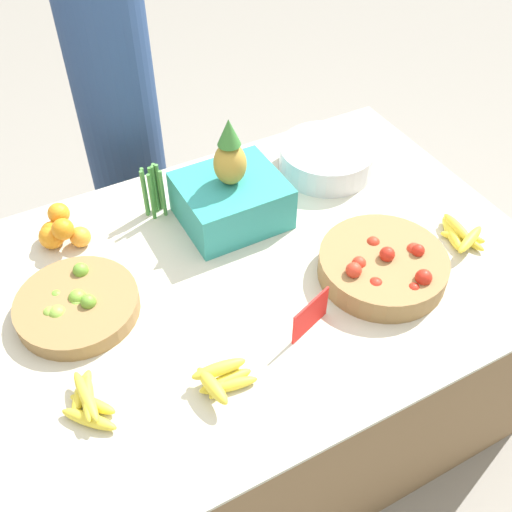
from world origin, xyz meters
TOP-DOWN VIEW (x-y plane):
  - ground_plane at (0.00, 0.00)m, footprint 12.00×12.00m
  - market_table at (0.00, 0.00)m, footprint 1.67×1.17m
  - lime_bowl at (-0.52, 0.09)m, footprint 0.34×0.34m
  - tomato_basket at (0.31, -0.20)m, footprint 0.37×0.37m
  - orange_pile at (-0.48, 0.38)m, footprint 0.15×0.15m
  - metal_bowl at (0.45, 0.31)m, footprint 0.33×0.33m
  - price_sign at (0.02, -0.27)m, footprint 0.14×0.05m
  - produce_crate at (0.04, 0.23)m, footprint 0.32×0.28m
  - veg_bundle at (-0.17, 0.38)m, footprint 0.07×0.06m
  - banana_bunch_front_right at (0.61, -0.20)m, footprint 0.15×0.19m
  - banana_bunch_middle_left at (-0.27, -0.32)m, footprint 0.16×0.13m
  - banana_bunch_front_center at (-0.58, -0.22)m, footprint 0.13×0.21m
  - vendor_person at (-0.10, 0.93)m, footprint 0.31×0.31m

SIDE VIEW (x-z plane):
  - ground_plane at x=0.00m, z-range 0.00..0.00m
  - market_table at x=0.00m, z-range 0.00..0.78m
  - vendor_person at x=-0.10m, z-range -0.06..1.52m
  - banana_bunch_front_center at x=-0.58m, z-range 0.77..0.83m
  - banana_bunch_front_right at x=0.61m, z-range 0.77..0.83m
  - lime_bowl at x=-0.52m, z-range 0.76..0.84m
  - banana_bunch_middle_left at x=-0.27m, z-range 0.77..0.84m
  - tomato_basket at x=0.31m, z-range 0.76..0.87m
  - metal_bowl at x=0.45m, z-range 0.78..0.87m
  - orange_pile at x=-0.48m, z-range 0.77..0.88m
  - price_sign at x=0.02m, z-range 0.78..0.89m
  - veg_bundle at x=-0.17m, z-range 0.78..0.95m
  - produce_crate at x=0.04m, z-range 0.69..1.06m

